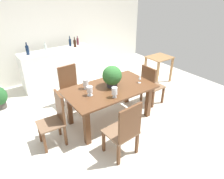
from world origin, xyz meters
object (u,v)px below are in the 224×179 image
wine_bottle_amber (75,43)px  dining_table (110,94)px  flower_centerpiece (112,76)px  wine_bottle_tall (45,47)px  chair_head_end (56,117)px  crystal_vase_right (115,91)px  wine_bottle_green (27,50)px  chair_foot_end (150,83)px  wine_bottle_clear (78,41)px  kitchen_counter (58,67)px  chair_far_left (71,85)px  wine_bottle_dark (70,42)px  crystal_vase_center_near (86,83)px  wine_glass (140,78)px  crystal_vase_left (90,90)px  chair_near_left (125,129)px  side_table (159,63)px

wine_bottle_amber → dining_table: bearing=-99.6°
flower_centerpiece → wine_bottle_tall: wine_bottle_tall is taller
chair_head_end → wine_bottle_amber: bearing=149.4°
dining_table → wine_bottle_amber: bearing=80.4°
crystal_vase_right → wine_bottle_green: 2.75m
dining_table → chair_foot_end: size_ratio=1.86×
chair_head_end → wine_bottle_clear: bearing=148.4°
crystal_vase_right → kitchen_counter: (-0.03, 2.62, -0.37)m
kitchen_counter → chair_head_end: bearing=-113.0°
wine_bottle_green → chair_far_left: bearing=-69.8°
crystal_vase_right → wine_bottle_clear: 2.83m
chair_far_left → wine_bottle_green: wine_bottle_green is taller
wine_bottle_green → wine_bottle_dark: (1.20, 0.11, -0.02)m
chair_head_end → wine_bottle_green: size_ratio=3.15×
dining_table → wine_bottle_amber: 2.32m
kitchen_counter → flower_centerpiece: bearing=-83.6°
dining_table → wine_bottle_dark: size_ratio=6.24×
crystal_vase_center_near → wine_bottle_amber: size_ratio=0.74×
crystal_vase_right → wine_glass: crystal_vase_right is taller
dining_table → chair_foot_end: bearing=-0.0°
dining_table → chair_head_end: 1.14m
crystal_vase_left → chair_near_left: bearing=-85.5°
chair_foot_end → crystal_vase_center_near: bearing=80.8°
wine_bottle_clear → wine_bottle_amber: wine_bottle_amber is taller
crystal_vase_center_near → wine_bottle_amber: (0.77, 1.99, 0.22)m
chair_near_left → side_table: bearing=-150.4°
crystal_vase_right → wine_glass: bearing=13.4°
chair_near_left → crystal_vase_right: chair_near_left is taller
crystal_vase_center_near → crystal_vase_left: bearing=-104.0°
crystal_vase_left → wine_bottle_green: bearing=100.3°
wine_bottle_clear → wine_bottle_green: bearing=-175.9°
flower_centerpiece → crystal_vase_center_near: (-0.47, 0.21, -0.10)m
wine_glass → crystal_vase_right: bearing=-166.6°
chair_near_left → wine_bottle_dark: size_ratio=3.59×
chair_near_left → wine_bottle_amber: (0.77, 3.21, 0.54)m
chair_foot_end → wine_bottle_amber: (-0.76, 2.24, 0.57)m
crystal_vase_left → crystal_vase_right: bearing=-44.8°
flower_centerpiece → wine_bottle_amber: wine_bottle_amber is taller
wine_bottle_green → wine_bottle_amber: (1.26, -0.05, -0.02)m
wine_bottle_clear → chair_head_end: bearing=-125.1°
chair_head_end → wine_bottle_dark: (1.45, 2.41, 0.57)m
chair_near_left → wine_bottle_tall: bearing=-93.5°
crystal_vase_center_near → side_table: (2.62, 0.50, -0.30)m
dining_table → kitchen_counter: 2.28m
crystal_vase_left → flower_centerpiece: bearing=6.6°
chair_head_end → wine_bottle_tall: bearing=166.4°
crystal_vase_left → wine_bottle_green: wine_bottle_green is taller
wine_bottle_green → kitchen_counter: bearing=-1.4°
crystal_vase_left → kitchen_counter: (0.29, 2.30, -0.36)m
flower_centerpiece → wine_glass: 0.60m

